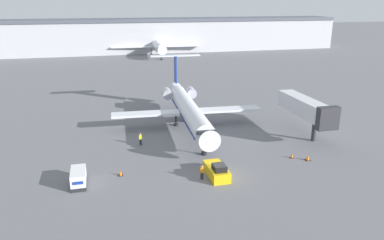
# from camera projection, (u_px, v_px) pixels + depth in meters

# --- Properties ---
(ground_plane) EXTENTS (600.00, 600.00, 0.00)m
(ground_plane) POSITION_uv_depth(u_px,v_px,m) (219.00, 178.00, 45.27)
(ground_plane) COLOR slate
(terminal_building) EXTENTS (180.00, 16.80, 13.58)m
(terminal_building) POSITION_uv_depth(u_px,v_px,m) (128.00, 36.00, 153.98)
(terminal_building) COLOR #B2B2B7
(terminal_building) RESTS_ON ground
(airplane_main) EXTENTS (25.48, 30.92, 10.28)m
(airplane_main) POSITION_uv_depth(u_px,v_px,m) (188.00, 108.00, 62.92)
(airplane_main) COLOR silver
(airplane_main) RESTS_ON ground
(pushback_tug) EXTENTS (2.12, 4.83, 1.96)m
(pushback_tug) POSITION_uv_depth(u_px,v_px,m) (217.00, 171.00, 45.48)
(pushback_tug) COLOR yellow
(pushback_tug) RESTS_ON ground
(luggage_cart) EXTENTS (1.68, 3.73, 1.84)m
(luggage_cart) POSITION_uv_depth(u_px,v_px,m) (79.00, 178.00, 43.32)
(luggage_cart) COLOR #232326
(luggage_cart) RESTS_ON ground
(worker_near_tug) EXTENTS (0.40, 0.25, 1.79)m
(worker_near_tug) POSITION_uv_depth(u_px,v_px,m) (202.00, 172.00, 44.71)
(worker_near_tug) COLOR #232838
(worker_near_tug) RESTS_ON ground
(worker_by_wing) EXTENTS (0.40, 0.25, 1.81)m
(worker_by_wing) POSITION_uv_depth(u_px,v_px,m) (140.00, 139.00, 55.38)
(worker_by_wing) COLOR #232838
(worker_by_wing) RESTS_ON ground
(traffic_cone_left) EXTENTS (0.58, 0.58, 0.63)m
(traffic_cone_left) POSITION_uv_depth(u_px,v_px,m) (120.00, 173.00, 45.84)
(traffic_cone_left) COLOR black
(traffic_cone_left) RESTS_ON ground
(traffic_cone_right) EXTENTS (0.51, 0.51, 0.69)m
(traffic_cone_right) POSITION_uv_depth(u_px,v_px,m) (292.00, 156.00, 50.98)
(traffic_cone_right) COLOR black
(traffic_cone_right) RESTS_ON ground
(traffic_cone_mid) EXTENTS (0.70, 0.70, 0.78)m
(traffic_cone_mid) POSITION_uv_depth(u_px,v_px,m) (308.00, 158.00, 50.24)
(traffic_cone_mid) COLOR black
(traffic_cone_mid) RESTS_ON ground
(airplane_parked_far_left) EXTENTS (36.10, 36.34, 10.64)m
(airplane_parked_far_left) POSITION_uv_depth(u_px,v_px,m) (157.00, 45.00, 148.89)
(airplane_parked_far_left) COLOR silver
(airplane_parked_far_left) RESTS_ON ground
(jet_bridge) EXTENTS (3.20, 13.47, 6.19)m
(jet_bridge) POSITION_uv_depth(u_px,v_px,m) (306.00, 108.00, 58.57)
(jet_bridge) COLOR #2D2D33
(jet_bridge) RESTS_ON ground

